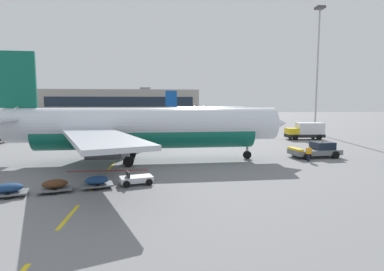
# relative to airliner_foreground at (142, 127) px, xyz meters

# --- Properties ---
(ground) EXTENTS (400.00, 400.00, 0.00)m
(ground) POSITION_rel_airliner_foreground_xyz_m (18.83, 13.45, -3.95)
(ground) COLOR slate
(apron_paint_markings) EXTENTS (8.00, 96.33, 0.01)m
(apron_paint_markings) POSITION_rel_airliner_foreground_xyz_m (-3.17, 11.93, -3.95)
(apron_paint_markings) COLOR yellow
(apron_paint_markings) RESTS_ON ground
(airliner_foreground) EXTENTS (34.76, 34.60, 12.20)m
(airliner_foreground) POSITION_rel_airliner_foreground_xyz_m (0.00, 0.00, 0.00)
(airliner_foreground) COLOR silver
(airliner_foreground) RESTS_ON ground
(pushback_tug) EXTENTS (6.29, 3.74, 2.08)m
(pushback_tug) POSITION_rel_airliner_foreground_xyz_m (21.40, 0.87, -3.05)
(pushback_tug) COLOR slate
(pushback_tug) RESTS_ON ground
(airliner_mid_left) EXTENTS (32.64, 32.48, 11.45)m
(airliner_mid_left) POSITION_rel_airliner_foreground_xyz_m (17.75, 74.93, -0.24)
(airliner_mid_left) COLOR silver
(airliner_mid_left) RESTS_ON ground
(fuel_service_truck) EXTENTS (7.08, 2.87, 3.14)m
(fuel_service_truck) POSITION_rel_airliner_foreground_xyz_m (29.03, 19.30, -2.30)
(fuel_service_truck) COLOR black
(fuel_service_truck) RESTS_ON ground
(baggage_train) EXTENTS (11.55, 4.65, 1.14)m
(baggage_train) POSITION_rel_airliner_foreground_xyz_m (-4.24, -11.29, -3.42)
(baggage_train) COLOR silver
(baggage_train) RESTS_ON ground
(ground_crew_worker) EXTENTS (0.56, 0.52, 1.79)m
(ground_crew_worker) POSITION_rel_airliner_foreground_xyz_m (19.09, -1.76, -2.92)
(ground_crew_worker) COLOR #191E38
(ground_crew_worker) RESTS_ON ground
(apron_light_mast_far) EXTENTS (1.80, 1.80, 27.55)m
(apron_light_mast_far) POSITION_rel_airliner_foreground_xyz_m (36.18, 29.53, 12.97)
(apron_light_mast_far) COLOR slate
(apron_light_mast_far) RESTS_ON ground
(terminal_satellite) EXTENTS (83.97, 24.36, 16.14)m
(terminal_satellite) POSITION_rel_airliner_foreground_xyz_m (-20.47, 139.72, 3.34)
(terminal_satellite) COLOR #9E998E
(terminal_satellite) RESTS_ON ground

